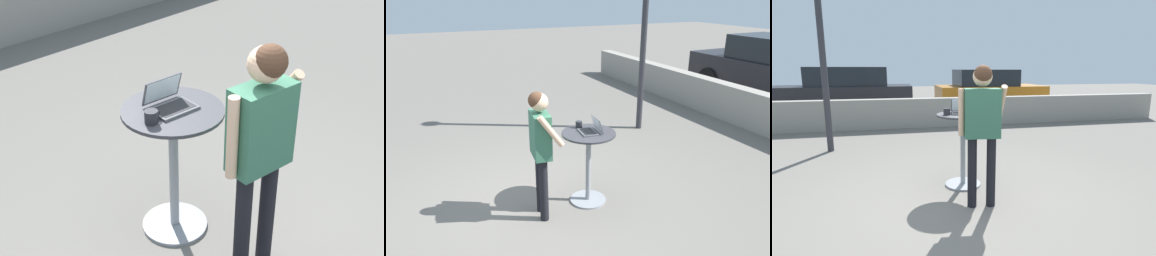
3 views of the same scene
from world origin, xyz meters
The scene contains 5 objects.
ground_plane centered at (0.00, 0.00, 0.00)m, with size 50.00×50.00×0.00m, color slate.
cafe_table centered at (0.12, 0.70, 0.65)m, with size 0.72×0.72×1.03m.
laptop centered at (0.12, 0.73, 1.07)m, with size 0.33×0.30×0.20m.
coffee_mug centered at (-0.11, 0.66, 1.07)m, with size 0.12×0.09×0.09m.
standing_person centered at (0.19, 0.00, 1.07)m, with size 0.58×0.34×1.68m.
Camera 2 is at (4.24, -1.40, 2.79)m, focal length 35.00 mm.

